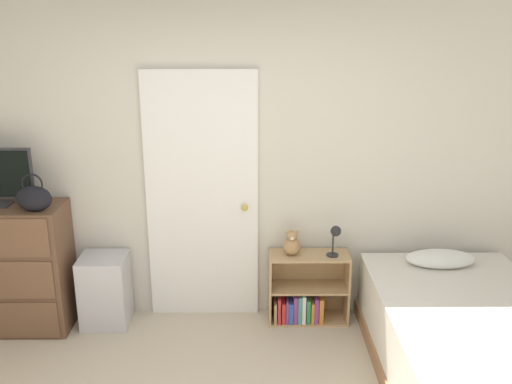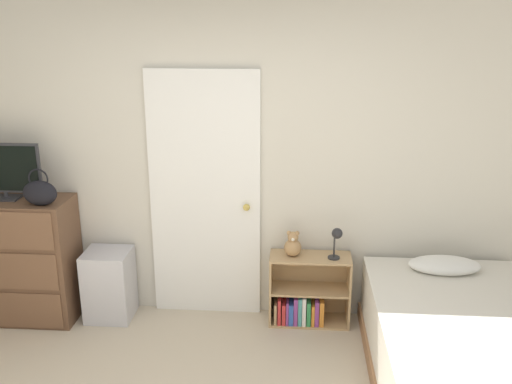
{
  "view_description": "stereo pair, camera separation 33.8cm",
  "coord_description": "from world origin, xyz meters",
  "px_view_note": "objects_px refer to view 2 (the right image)",
  "views": [
    {
      "loc": [
        0.23,
        -2.33,
        2.43
      ],
      "look_at": [
        0.27,
        1.76,
        1.14
      ],
      "focal_mm": 40.0,
      "sensor_mm": 36.0,
      "label": 1
    },
    {
      "loc": [
        0.57,
        -2.32,
        2.43
      ],
      "look_at": [
        0.27,
        1.76,
        1.14
      ],
      "focal_mm": 40.0,
      "sensor_mm": 36.0,
      "label": 2
    }
  ],
  "objects_px": {
    "desk_lamp": "(337,237)",
    "bed": "(463,350)",
    "handbag": "(40,193)",
    "dresser": "(13,259)",
    "storage_bin": "(109,284)",
    "teddy_bear": "(293,245)",
    "tv": "(3,170)",
    "bookshelf": "(306,297)"
  },
  "relations": [
    {
      "from": "bed",
      "to": "storage_bin",
      "type": "bearing_deg",
      "value": 164.55
    },
    {
      "from": "desk_lamp",
      "to": "bed",
      "type": "xyz_separation_m",
      "value": [
        0.82,
        -0.73,
        -0.49
      ]
    },
    {
      "from": "dresser",
      "to": "storage_bin",
      "type": "distance_m",
      "value": 0.8
    },
    {
      "from": "storage_bin",
      "to": "desk_lamp",
      "type": "bearing_deg",
      "value": 0.02
    },
    {
      "from": "dresser",
      "to": "tv",
      "type": "height_order",
      "value": "tv"
    },
    {
      "from": "teddy_bear",
      "to": "dresser",
      "type": "bearing_deg",
      "value": -177.86
    },
    {
      "from": "bookshelf",
      "to": "tv",
      "type": "bearing_deg",
      "value": -178.48
    },
    {
      "from": "dresser",
      "to": "desk_lamp",
      "type": "distance_m",
      "value": 2.62
    },
    {
      "from": "tv",
      "to": "desk_lamp",
      "type": "distance_m",
      "value": 2.65
    },
    {
      "from": "teddy_bear",
      "to": "desk_lamp",
      "type": "height_order",
      "value": "desk_lamp"
    },
    {
      "from": "tv",
      "to": "handbag",
      "type": "bearing_deg",
      "value": -22.03
    },
    {
      "from": "teddy_bear",
      "to": "desk_lamp",
      "type": "distance_m",
      "value": 0.35
    },
    {
      "from": "handbag",
      "to": "tv",
      "type": "bearing_deg",
      "value": 157.97
    },
    {
      "from": "handbag",
      "to": "bed",
      "type": "xyz_separation_m",
      "value": [
        3.07,
        -0.57,
        -0.85
      ]
    },
    {
      "from": "tv",
      "to": "storage_bin",
      "type": "xyz_separation_m",
      "value": [
        0.76,
        0.03,
        -0.97
      ]
    },
    {
      "from": "dresser",
      "to": "desk_lamp",
      "type": "bearing_deg",
      "value": 1.06
    },
    {
      "from": "storage_bin",
      "to": "desk_lamp",
      "type": "distance_m",
      "value": 1.9
    },
    {
      "from": "teddy_bear",
      "to": "storage_bin",
      "type": "bearing_deg",
      "value": -178.57
    },
    {
      "from": "storage_bin",
      "to": "teddy_bear",
      "type": "xyz_separation_m",
      "value": [
        1.5,
        0.04,
        0.38
      ]
    },
    {
      "from": "tv",
      "to": "dresser",
      "type": "bearing_deg",
      "value": -115.45
    },
    {
      "from": "tv",
      "to": "bed",
      "type": "height_order",
      "value": "tv"
    },
    {
      "from": "tv",
      "to": "bed",
      "type": "distance_m",
      "value": 3.63
    },
    {
      "from": "teddy_bear",
      "to": "bed",
      "type": "bearing_deg",
      "value": -33.76
    },
    {
      "from": "tv",
      "to": "storage_bin",
      "type": "height_order",
      "value": "tv"
    },
    {
      "from": "desk_lamp",
      "to": "bed",
      "type": "distance_m",
      "value": 1.2
    },
    {
      "from": "desk_lamp",
      "to": "tv",
      "type": "bearing_deg",
      "value": -179.41
    },
    {
      "from": "tv",
      "to": "storage_bin",
      "type": "bearing_deg",
      "value": 1.96
    },
    {
      "from": "storage_bin",
      "to": "tv",
      "type": "bearing_deg",
      "value": -178.04
    },
    {
      "from": "bookshelf",
      "to": "teddy_bear",
      "type": "xyz_separation_m",
      "value": [
        -0.11,
        0.0,
        0.45
      ]
    },
    {
      "from": "storage_bin",
      "to": "desk_lamp",
      "type": "xyz_separation_m",
      "value": [
        1.84,
        0.0,
        0.47
      ]
    },
    {
      "from": "bed",
      "to": "bookshelf",
      "type": "bearing_deg",
      "value": 143.5
    },
    {
      "from": "dresser",
      "to": "storage_bin",
      "type": "relative_size",
      "value": 1.76
    },
    {
      "from": "dresser",
      "to": "teddy_bear",
      "type": "xyz_separation_m",
      "value": [
        2.27,
        0.09,
        0.16
      ]
    },
    {
      "from": "handbag",
      "to": "storage_bin",
      "type": "height_order",
      "value": "handbag"
    },
    {
      "from": "bed",
      "to": "handbag",
      "type": "bearing_deg",
      "value": 169.52
    },
    {
      "from": "teddy_bear",
      "to": "desk_lamp",
      "type": "relative_size",
      "value": 0.82
    },
    {
      "from": "storage_bin",
      "to": "teddy_bear",
      "type": "relative_size",
      "value": 2.77
    },
    {
      "from": "teddy_bear",
      "to": "bed",
      "type": "distance_m",
      "value": 1.44
    },
    {
      "from": "bookshelf",
      "to": "storage_bin",
      "type": "bearing_deg",
      "value": -178.69
    },
    {
      "from": "storage_bin",
      "to": "bookshelf",
      "type": "distance_m",
      "value": 1.62
    },
    {
      "from": "handbag",
      "to": "teddy_bear",
      "type": "bearing_deg",
      "value": 6.05
    },
    {
      "from": "storage_bin",
      "to": "teddy_bear",
      "type": "distance_m",
      "value": 1.55
    }
  ]
}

